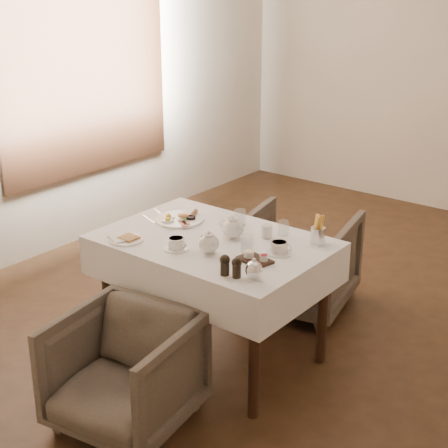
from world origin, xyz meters
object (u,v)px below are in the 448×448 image
Objects in this scene: breakfast_plate at (180,219)px; teapot_centre at (233,226)px; table at (213,258)px; armchair_far at (298,260)px; armchair_near at (124,372)px.

breakfast_plate is 0.43m from teapot_centre.
teapot_centre is (0.43, -0.03, 0.06)m from breakfast_plate.
table is 0.92m from armchair_far.
teapot_centre is at bearing 48.18° from table.
teapot_centre is (0.02, 0.87, 0.53)m from armchair_near.
table is 0.86m from armchair_near.
table is at bearing 75.48° from armchair_far.
teapot_centre is at bearing 80.79° from armchair_far.
armchair_near is at bearing -63.61° from breakfast_plate.
armchair_near is 1.65m from armchair_far.
armchair_far is 4.15× the size of teapot_centre.
teapot_centre is at bearing 80.16° from armchair_near.
armchair_far is at bearing 87.58° from table.
armchair_far is at bearing 64.61° from breakfast_plate.
breakfast_plate is (-0.41, 0.90, 0.47)m from armchair_near.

